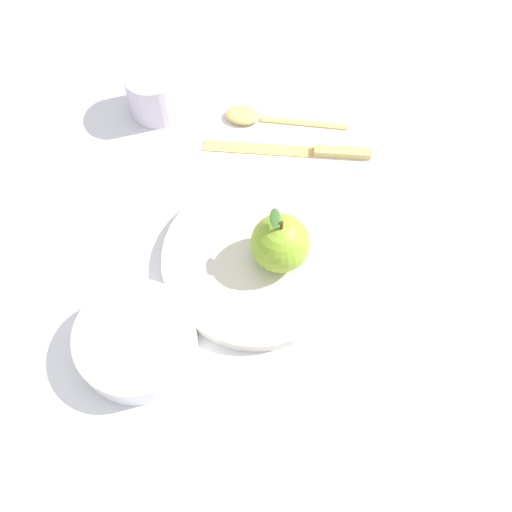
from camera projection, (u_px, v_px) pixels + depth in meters
The scene contains 7 objects.
ground_plane at pixel (274, 242), 0.78m from camera, with size 2.40×2.40×0.00m, color silver.
dinner_plate at pixel (256, 259), 0.76m from camera, with size 0.22×0.22×0.02m.
apple at pixel (280, 243), 0.72m from camera, with size 0.07×0.07×0.08m.
side_bowl at pixel (136, 340), 0.70m from camera, with size 0.13×0.13×0.04m.
cup at pixel (153, 90), 0.84m from camera, with size 0.07×0.07×0.07m.
knife at pixel (302, 150), 0.84m from camera, with size 0.18×0.16×0.01m.
spoon at pixel (256, 116), 0.86m from camera, with size 0.14×0.12×0.01m.
Camera 1 is at (-0.25, 0.28, 0.68)m, focal length 44.44 mm.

